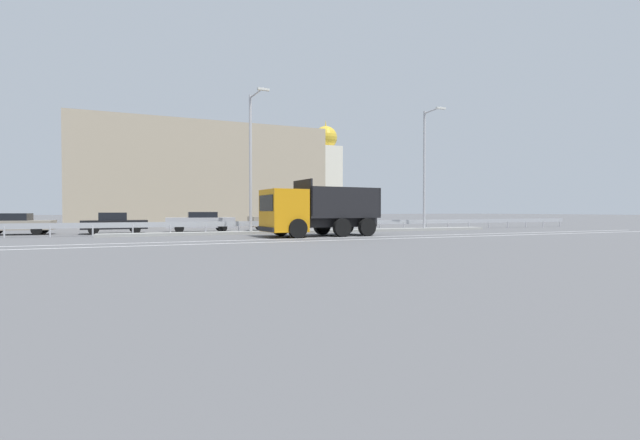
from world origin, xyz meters
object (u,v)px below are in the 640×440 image
object	(u,v)px
dump_truck	(306,214)
median_road_sign	(371,215)
church_tower	(326,175)
parked_car_0	(16,224)
parked_car_2	(201,221)
street_lamp_1	(252,156)
parked_car_1	(114,223)
parked_car_3	(282,220)
street_lamp_2	(426,164)

from	to	relation	value
dump_truck	median_road_sign	world-z (taller)	dump_truck
dump_truck	church_tower	size ratio (longest dim) A/B	0.49
parked_car_0	parked_car_2	size ratio (longest dim) A/B	0.86
median_road_sign	church_tower	size ratio (longest dim) A/B	0.15
street_lamp_1	church_tower	distance (m)	33.62
street_lamp_1	parked_car_2	bearing A→B (deg)	121.42
parked_car_1	church_tower	bearing A→B (deg)	130.23
parked_car_2	parked_car_3	xyz separation A→B (m)	(6.04, 0.55, 0.07)
parked_car_0	church_tower	xyz separation A→B (m)	(30.81, 23.81, 5.82)
median_road_sign	parked_car_3	size ratio (longest dim) A/B	0.45
street_lamp_1	parked_car_1	size ratio (longest dim) A/B	2.20
church_tower	parked_car_2	bearing A→B (deg)	-129.20
parked_car_3	street_lamp_1	bearing A→B (deg)	142.92
parked_car_1	church_tower	distance (m)	35.79
parked_car_0	parked_car_1	bearing A→B (deg)	83.48
dump_truck	parked_car_0	bearing A→B (deg)	58.18
parked_car_0	dump_truck	bearing A→B (deg)	63.42
street_lamp_1	parked_car_2	distance (m)	6.45
parked_car_2	parked_car_3	distance (m)	6.06
parked_car_1	parked_car_3	world-z (taller)	parked_car_3
street_lamp_1	parked_car_0	bearing A→B (deg)	159.90
parked_car_1	median_road_sign	bearing A→B (deg)	73.18
median_road_sign	church_tower	world-z (taller)	church_tower
dump_truck	parked_car_2	distance (m)	9.12
street_lamp_1	parked_car_0	size ratio (longest dim) A/B	2.16
median_road_sign	parked_car_2	size ratio (longest dim) A/B	0.47
street_lamp_1	parked_car_3	distance (m)	7.16
street_lamp_1	parked_car_0	xyz separation A→B (m)	(-13.42, 4.91, -4.18)
median_road_sign	street_lamp_2	size ratio (longest dim) A/B	0.25
street_lamp_1	parked_car_2	xyz separation A→B (m)	(-2.58, 4.22, -4.14)
parked_car_2	street_lamp_1	bearing A→B (deg)	-145.25
parked_car_0	median_road_sign	bearing A→B (deg)	79.66
parked_car_2	parked_car_0	bearing A→B (deg)	89.69
parked_car_1	parked_car_0	bearing A→B (deg)	-101.77
parked_car_0	parked_car_2	bearing A→B (deg)	87.76
street_lamp_1	parked_car_1	distance (m)	9.91
median_road_sign	parked_car_1	world-z (taller)	median_road_sign
street_lamp_2	parked_car_3	size ratio (longest dim) A/B	1.84
street_lamp_1	dump_truck	bearing A→B (deg)	-56.07
median_road_sign	street_lamp_2	world-z (taller)	street_lamp_2
parked_car_2	dump_truck	bearing A→B (deg)	-144.10
parked_car_1	parked_car_3	bearing A→B (deg)	89.24
street_lamp_1	parked_car_0	distance (m)	14.89
parked_car_3	median_road_sign	bearing A→B (deg)	-131.66
median_road_sign	street_lamp_1	distance (m)	9.43
median_road_sign	parked_car_1	size ratio (longest dim) A/B	0.55
parked_car_1	dump_truck	bearing A→B (deg)	49.70
street_lamp_1	church_tower	xyz separation A→B (m)	(17.40, 28.72, 1.64)
dump_truck	church_tower	world-z (taller)	church_tower
street_lamp_1	street_lamp_2	world-z (taller)	street_lamp_2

